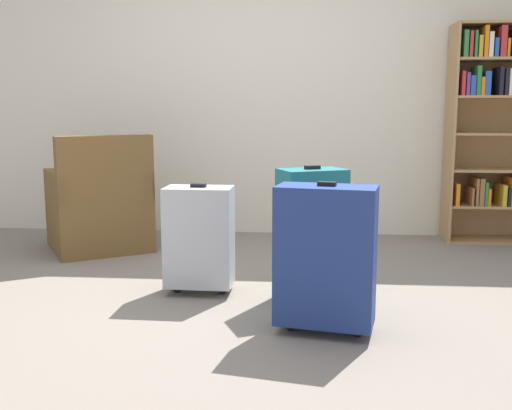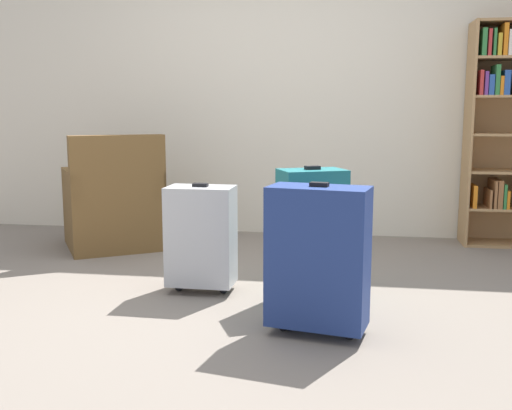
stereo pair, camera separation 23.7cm
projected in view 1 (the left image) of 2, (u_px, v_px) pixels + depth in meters
The scene contains 8 objects.
ground_plane at pixel (218, 308), 3.29m from camera, with size 9.83×9.83×0.00m, color slate.
back_wall at pixel (252, 85), 5.17m from camera, with size 5.62×0.10×2.60m, color beige.
bookshelf at pixel (507, 123), 4.83m from camera, with size 0.92×0.34×1.76m.
armchair at pixel (100, 210), 4.62m from camera, with size 0.96×0.96×0.90m.
mug at pixel (176, 242), 4.72m from camera, with size 0.12×0.08×0.10m.
suitcase_navy_blue at pixel (326, 256), 2.87m from camera, with size 0.51×0.33×0.75m.
suitcase_silver at pixel (199, 237), 3.51m from camera, with size 0.40×0.25×0.66m.
suitcase_teal at pixel (311, 231), 3.38m from camera, with size 0.42×0.36×0.78m.
Camera 1 is at (0.47, -3.13, 1.08)m, focal length 41.75 mm.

